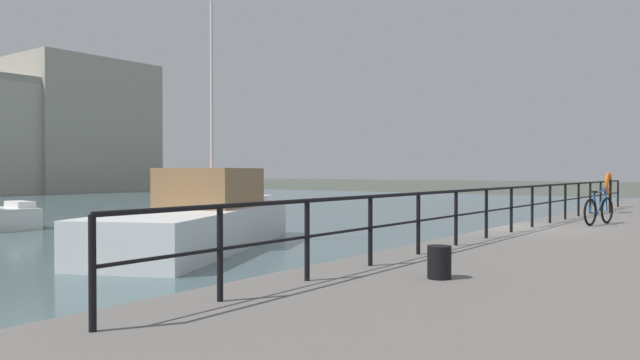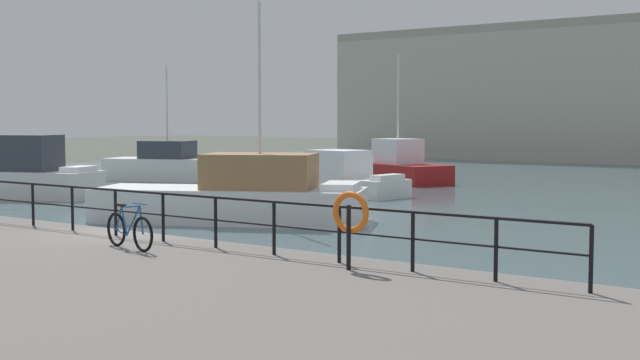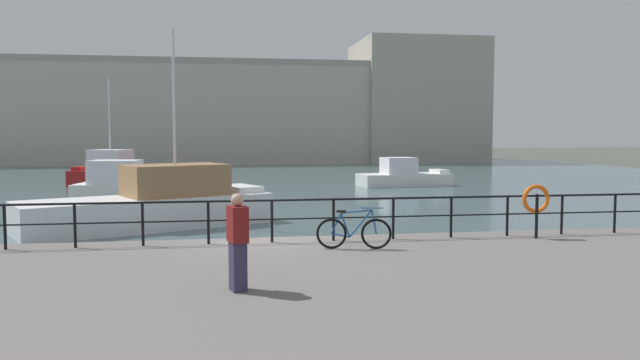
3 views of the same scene
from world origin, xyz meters
TOP-DOWN VIEW (x-y plane):
  - ground_plane at (0.00, 0.00)m, footprint 240.00×240.00m
  - water_basin at (0.00, 30.20)m, footprint 80.00×60.00m
  - moored_harbor_tender at (-7.86, 26.17)m, footprint 6.35×4.74m
  - moored_blue_motorboat at (-3.38, 7.61)m, footprint 9.41×6.44m
  - moored_white_yacht at (-6.08, 18.12)m, footprint 5.71×3.17m
  - moored_red_daysailer at (-18.88, 19.92)m, footprint 8.55×5.12m
  - moored_cabin_cruiser at (-17.22, 8.68)m, footprint 7.90×4.93m
  - quay_railing at (-0.52, -0.75)m, footprint 23.44×0.07m
  - parked_bicycle at (2.08, -1.95)m, footprint 1.75×0.39m
  - life_ring_stand at (7.04, -1.21)m, footprint 0.75×0.16m

SIDE VIEW (x-z plane):
  - ground_plane at x=0.00m, z-range 0.00..0.00m
  - water_basin at x=0.00m, z-range 0.00..0.01m
  - moored_white_yacht at x=-6.08m, z-range -0.23..1.83m
  - moored_red_daysailer at x=-18.88m, z-range -2.40..4.12m
  - moored_blue_motorboat at x=-3.38m, z-range -2.80..4.55m
  - moored_harbor_tender at x=-7.86m, z-range -2.64..4.39m
  - moored_cabin_cruiser at x=-17.22m, z-range -0.40..2.38m
  - parked_bicycle at x=2.08m, z-range 0.70..1.68m
  - quay_railing at x=-0.52m, z-range 1.00..2.07m
  - life_ring_stand at x=7.04m, z-range 1.08..2.47m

